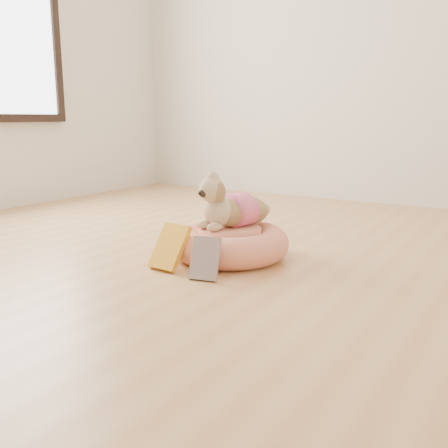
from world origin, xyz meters
The scene contains 6 objects.
floor centered at (0.00, 0.00, 0.00)m, with size 4.50×4.50×0.00m, color tan.
wall_back centered at (0.00, 2.25, 1.35)m, with size 4.50×4.50×0.00m, color beige.
pet_bed centered at (0.13, 0.24, 0.07)m, with size 0.58×0.58×0.15m.
dog centered at (0.12, 0.26, 0.29)m, with size 0.27×0.39×0.28m, color brown, non-canonical shape.
book_yellow centered at (0.00, -0.05, 0.10)m, with size 0.15×0.03×0.22m, color yellow.
book_white centered at (0.22, -0.10, 0.09)m, with size 0.12×0.02×0.19m, color white.
Camera 1 is at (1.37, -1.78, 0.67)m, focal length 40.00 mm.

